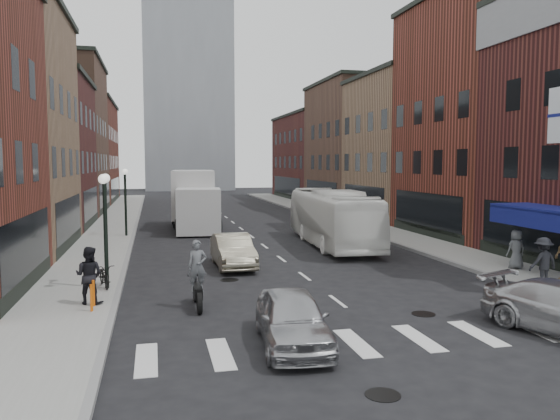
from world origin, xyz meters
The scene contains 27 objects.
ground centered at (0.00, 0.00, 0.00)m, with size 160.00×160.00×0.00m, color black.
sidewalk_left centered at (-8.50, 22.00, 0.07)m, with size 3.00×74.00×0.15m, color gray.
sidewalk_right centered at (8.50, 22.00, 0.07)m, with size 3.00×74.00×0.15m, color gray.
curb_left centered at (-7.00, 22.00, 0.00)m, with size 0.20×74.00×0.16m, color gray.
curb_right centered at (7.00, 22.00, 0.00)m, with size 0.20×74.00×0.16m, color gray.
crosswalk_stripes centered at (0.00, -3.00, 0.00)m, with size 12.00×2.20×0.01m, color silver.
bldg_left_mid_b centered at (-14.99, 24.00, 5.15)m, with size 10.30×10.20×10.30m.
bldg_left_far_a centered at (-14.99, 35.00, 6.65)m, with size 10.30×12.20×13.30m.
bldg_left_far_b centered at (-14.99, 49.00, 5.65)m, with size 10.30×16.20×11.30m.
bldg_right_mid_a centered at (15.00, 14.00, 7.15)m, with size 10.30×10.20×14.30m.
bldg_right_mid_b centered at (14.99, 24.00, 5.65)m, with size 10.30×10.20×11.30m.
bldg_right_far_a centered at (14.99, 35.00, 6.15)m, with size 10.30×12.20×12.30m.
bldg_right_far_b centered at (14.99, 49.00, 5.15)m, with size 10.30×16.20×10.30m.
awning_blue centered at (8.93, 2.50, 2.63)m, with size 1.80×5.00×0.78m.
distant_tower centered at (0.00, 78.00, 25.00)m, with size 14.00×14.00×50.00m, color #9399A0.
streetlamp_near centered at (-7.40, 4.00, 2.91)m, with size 0.32×1.22×4.11m.
streetlamp_far centered at (-7.40, 18.00, 2.91)m, with size 0.32×1.22×4.11m.
bike_rack centered at (-7.60, 1.30, 0.55)m, with size 0.08×0.68×0.80m.
box_truck centered at (-3.07, 21.38, 1.95)m, with size 3.22×9.24×3.94m.
motorcycle_rider centered at (-4.50, 1.20, 1.00)m, with size 0.59×2.10×2.14m.
transit_bus centered at (3.65, 12.51, 1.51)m, with size 2.54×10.87×3.03m, color white.
sedan_left_near centered at (-2.50, -2.81, 0.68)m, with size 1.62×4.01×1.37m, color #B3B4B8.
sedan_left_far centered at (-2.49, 7.59, 0.70)m, with size 1.49×4.28×1.41m, color #B5AD93.
parked_bicycle centered at (-7.50, 4.21, 0.56)m, with size 0.54×1.55×0.81m, color black.
ped_left_solo centered at (-7.76, 1.93, 1.04)m, with size 0.87×0.50×1.78m, color black.
ped_right_a centered at (7.63, 0.94, 1.01)m, with size 1.11×0.55×1.72m, color black.
ped_right_c centered at (8.68, 3.84, 0.96)m, with size 0.79×0.51×1.62m, color #55595C.
Camera 1 is at (-5.76, -15.51, 4.51)m, focal length 35.00 mm.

